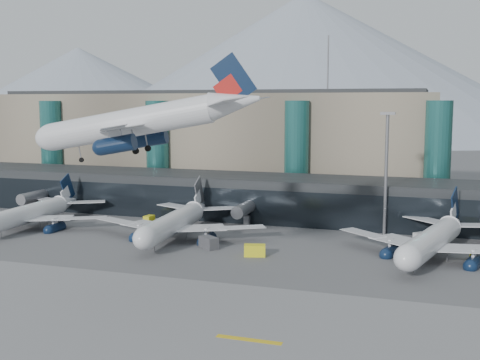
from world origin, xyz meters
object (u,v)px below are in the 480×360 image
Objects in this scene: veh_a at (57,223)px; veh_c at (209,243)px; lightmast_mid at (386,166)px; veh_f at (29,214)px; veh_e at (480,255)px; jet_parked_right at (437,230)px; veh_h at (255,250)px; jet_parked_mid at (179,214)px; veh_d at (419,236)px; hero_jet at (152,113)px; jet_parked_left at (37,206)px; veh_b at (149,219)px.

veh_c reaches higher than veh_a.
lightmast_mid is 84.57m from veh_f.
lightmast_mid is 40.52m from veh_c.
veh_f is at bearing 161.29° from veh_e.
jet_parked_right is 10.19× the size of veh_h.
jet_parked_right is at bearing -93.89° from jet_parked_mid.
veh_d is 16.96m from veh_e.
veh_c reaches higher than veh_d.
hero_jet is 0.97× the size of jet_parked_left.
jet_parked_mid reaches higher than veh_h.
jet_parked_right reaches higher than veh_d.
hero_jet is 11.78× the size of veh_e.
veh_h is at bearing -118.17° from veh_b.
jet_parked_right reaches higher than jet_parked_left.
jet_parked_mid is at bearing -126.24° from veh_b.
veh_a is 87.39m from veh_e.
veh_b is 0.89× the size of veh_e.
jet_parked_right reaches higher than veh_a.
hero_jet reaches higher than veh_h.
jet_parked_right is at bearing 47.24° from veh_c.
jet_parked_left is 13.75× the size of veh_b.
veh_b is at bearing 134.45° from veh_d.
veh_b is at bearing -104.93° from veh_f.
veh_a is at bearing -167.55° from lightmast_mid.
jet_parked_right reaches higher than jet_parked_mid.
veh_e is (57.87, -0.26, -3.85)m from jet_parked_mid.
hero_jet is 35.68m from veh_h.
veh_b is 0.66× the size of veh_c.
veh_e is (17.78, -15.70, -13.57)m from lightmast_mid.
veh_c is 43.00m from veh_d.
veh_c is 1.35× the size of veh_e.
jet_parked_mid reaches higher than veh_a.
veh_c is 10.38m from veh_h.
veh_b is 1.08× the size of veh_d.
lightmast_mid is 72.54m from veh_a.
veh_f is (-8.40, 7.94, -3.55)m from jet_parked_left.
veh_b is 71.67m from veh_e.
jet_parked_left is at bearing 165.78° from veh_e.
jet_parked_right is at bearing -24.29° from veh_a.
veh_d is at bearing -14.67° from veh_a.
veh_a is 1.45× the size of veh_d.
lightmast_mid is 0.66× the size of jet_parked_mid.
veh_a is 1.19× the size of veh_e.
jet_parked_left is at bearing 157.53° from veh_a.
jet_parked_left reaches higher than veh_f.
veh_e is 0.94× the size of veh_f.
hero_jet is at bearing -157.48° from veh_e.
lightmast_mid reaches higher than veh_a.
veh_d is at bearing -82.59° from veh_b.
jet_parked_left is (-74.73, -15.52, -9.98)m from lightmast_mid.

